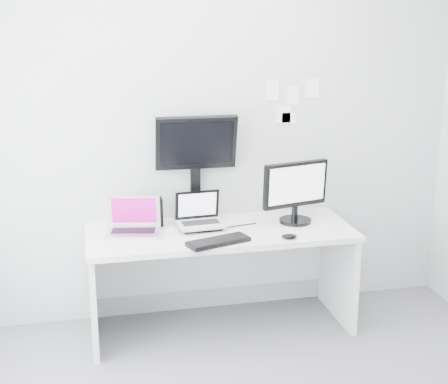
% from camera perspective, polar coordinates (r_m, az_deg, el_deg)
% --- Properties ---
extents(back_wall, '(3.60, 0.00, 3.60)m').
position_cam_1_polar(back_wall, '(4.53, -1.26, 5.47)').
color(back_wall, silver).
rests_on(back_wall, ground).
extents(desk, '(1.80, 0.70, 0.73)m').
position_cam_1_polar(desk, '(4.48, -0.31, -7.80)').
color(desk, white).
rests_on(desk, ground).
extents(macbook, '(0.39, 0.32, 0.26)m').
position_cam_1_polar(macbook, '(4.26, -8.13, -2.10)').
color(macbook, silver).
rests_on(macbook, desk).
extents(speaker, '(0.12, 0.12, 0.20)m').
position_cam_1_polar(speaker, '(4.44, -6.13, -1.75)').
color(speaker, black).
rests_on(speaker, desk).
extents(dell_laptop, '(0.32, 0.26, 0.26)m').
position_cam_1_polar(dell_laptop, '(4.33, -2.07, -1.71)').
color(dell_laptop, silver).
rests_on(dell_laptop, desk).
extents(rear_monitor, '(0.57, 0.21, 0.77)m').
position_cam_1_polar(rear_monitor, '(4.50, -2.51, 2.31)').
color(rear_monitor, black).
rests_on(rear_monitor, desk).
extents(samsung_monitor, '(0.53, 0.34, 0.45)m').
position_cam_1_polar(samsung_monitor, '(4.47, 6.42, 0.05)').
color(samsung_monitor, black).
rests_on(samsung_monitor, desk).
extents(keyboard, '(0.43, 0.26, 0.03)m').
position_cam_1_polar(keyboard, '(4.09, -0.51, -4.42)').
color(keyboard, black).
rests_on(keyboard, desk).
extents(mouse, '(0.11, 0.08, 0.03)m').
position_cam_1_polar(mouse, '(4.20, 5.81, -3.94)').
color(mouse, black).
rests_on(mouse, desk).
extents(wall_note_0, '(0.10, 0.00, 0.14)m').
position_cam_1_polar(wall_note_0, '(4.60, 4.31, 8.97)').
color(wall_note_0, white).
rests_on(wall_note_0, back_wall).
extents(wall_note_1, '(0.09, 0.00, 0.13)m').
position_cam_1_polar(wall_note_1, '(4.65, 6.10, 8.50)').
color(wall_note_1, white).
rests_on(wall_note_1, back_wall).
extents(wall_note_2, '(0.10, 0.00, 0.14)m').
position_cam_1_polar(wall_note_2, '(4.69, 7.87, 9.12)').
color(wall_note_2, white).
rests_on(wall_note_2, back_wall).
extents(wall_note_3, '(0.11, 0.00, 0.08)m').
position_cam_1_polar(wall_note_3, '(4.66, 5.81, 6.54)').
color(wall_note_3, white).
rests_on(wall_note_3, back_wall).
extents(wall_note_4, '(0.11, 0.00, 0.12)m').
position_cam_1_polar(wall_note_4, '(4.64, 5.27, 6.88)').
color(wall_note_4, white).
rests_on(wall_note_4, back_wall).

